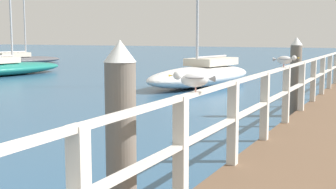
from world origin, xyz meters
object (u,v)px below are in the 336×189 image
(dock_piling_far, at_px, (295,77))
(boat_1, at_px, (21,59))
(boat_4, at_px, (202,75))
(seagull_background, at_px, (285,60))
(boat_0, at_px, (6,67))
(seagull_foreground, at_px, (194,79))
(dock_piling_near, at_px, (121,148))

(dock_piling_far, relative_size, boat_1, 0.30)
(boat_1, height_order, boat_4, boat_4)
(seagull_background, relative_size, boat_0, 0.05)
(seagull_foreground, xyz_separation_m, boat_0, (-15.90, 13.13, -1.17))
(dock_piling_far, relative_size, seagull_foreground, 4.51)
(dock_piling_near, xyz_separation_m, seagull_foreground, (0.37, 0.81, 0.58))
(seagull_foreground, distance_m, boat_4, 13.88)
(seagull_foreground, bearing_deg, boat_0, 21.37)
(boat_0, bearing_deg, dock_piling_near, -36.29)
(dock_piling_far, bearing_deg, dock_piling_near, -90.00)
(dock_piling_near, relative_size, seagull_background, 4.15)
(dock_piling_near, xyz_separation_m, boat_4, (-4.71, 13.67, -0.54))
(boat_1, bearing_deg, seagull_background, -21.92)
(dock_piling_near, relative_size, seagull_foreground, 4.51)
(boat_1, bearing_deg, boat_0, -36.04)
(seagull_foreground, bearing_deg, dock_piling_far, -26.18)
(boat_0, relative_size, boat_1, 1.44)
(dock_piling_near, xyz_separation_m, boat_1, (-21.59, 21.34, -0.66))
(boat_4, bearing_deg, seagull_foreground, 122.10)
(dock_piling_near, xyz_separation_m, seagull_background, (0.39, 5.03, 0.58))
(seagull_foreground, height_order, seagull_background, same)
(seagull_foreground, distance_m, boat_1, 30.09)
(seagull_foreground, bearing_deg, seagull_background, -29.29)
(boat_0, distance_m, boat_1, 9.56)
(dock_piling_near, height_order, dock_piling_far, same)
(boat_0, xyz_separation_m, boat_1, (-6.06, 7.40, -0.07))
(dock_piling_far, bearing_deg, seagull_foreground, -87.10)
(boat_4, bearing_deg, boat_0, 9.15)
(dock_piling_far, relative_size, boat_4, 0.29)
(seagull_foreground, distance_m, seagull_background, 4.23)
(seagull_background, height_order, boat_4, boat_4)
(dock_piling_near, relative_size, dock_piling_far, 1.00)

